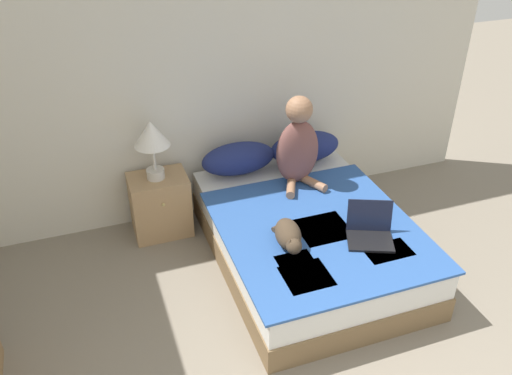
% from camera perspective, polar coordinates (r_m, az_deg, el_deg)
% --- Properties ---
extents(wall_back, '(5.06, 0.05, 2.55)m').
position_cam_1_polar(wall_back, '(4.47, -5.18, 11.94)').
color(wall_back, beige).
rests_on(wall_back, ground_plane).
extents(bed, '(1.41, 1.91, 0.44)m').
position_cam_1_polar(bed, '(4.27, 5.44, -5.37)').
color(bed, brown).
rests_on(bed, ground_plane).
extents(pillow_near, '(0.64, 0.29, 0.27)m').
position_cam_1_polar(pillow_near, '(4.59, -1.87, 3.06)').
color(pillow_near, navy).
rests_on(pillow_near, bed).
extents(pillow_far, '(0.64, 0.29, 0.27)m').
position_cam_1_polar(pillow_far, '(4.79, 5.17, 4.25)').
color(pillow_far, navy).
rests_on(pillow_far, bed).
extents(person_sitting, '(0.37, 0.36, 0.76)m').
position_cam_1_polar(person_sitting, '(4.38, 4.43, 4.40)').
color(person_sitting, brown).
rests_on(person_sitting, bed).
extents(cat_tabby, '(0.23, 0.47, 0.18)m').
position_cam_1_polar(cat_tabby, '(3.77, 3.45, -5.05)').
color(cat_tabby, '#473828').
rests_on(cat_tabby, bed).
extents(laptop_open, '(0.41, 0.39, 0.25)m').
position_cam_1_polar(laptop_open, '(3.94, 11.89, -4.59)').
color(laptop_open, black).
rests_on(laptop_open, bed).
extents(nightstand, '(0.48, 0.37, 0.54)m').
position_cam_1_polar(nightstand, '(4.61, -10.04, -1.82)').
color(nightstand, tan).
rests_on(nightstand, ground_plane).
extents(table_lamp, '(0.28, 0.28, 0.50)m').
position_cam_1_polar(table_lamp, '(4.30, -10.94, 5.19)').
color(table_lamp, beige).
rests_on(table_lamp, nightstand).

